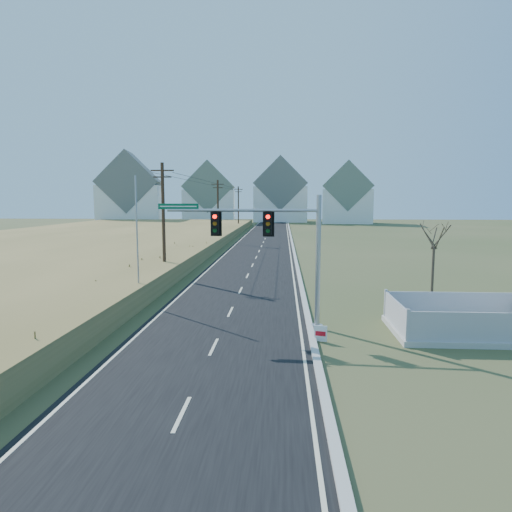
{
  "coord_description": "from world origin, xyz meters",
  "views": [
    {
      "loc": [
        2.84,
        -20.19,
        6.1
      ],
      "look_at": [
        1.53,
        1.88,
        3.4
      ],
      "focal_mm": 32.0,
      "sensor_mm": 36.0,
      "label": 1
    }
  ],
  "objects": [
    {
      "name": "curb",
      "position": [
        4.15,
        50.0,
        0.09
      ],
      "size": [
        0.3,
        180.0,
        0.18
      ],
      "primitive_type": "cube",
      "color": "#B2AFA8",
      "rests_on": "ground"
    },
    {
      "name": "road",
      "position": [
        0.0,
        50.0,
        0.03
      ],
      "size": [
        8.0,
        180.0,
        0.06
      ],
      "primitive_type": "cube",
      "color": "black",
      "rests_on": "ground"
    },
    {
      "name": "fence_enclosure",
      "position": [
        11.24,
        0.76,
        0.29
      ],
      "size": [
        6.66,
        4.57,
        1.52
      ],
      "rotation": [
        0.0,
        0.0,
        -0.01
      ],
      "color": "#B7B5AD",
      "rests_on": "ground"
    },
    {
      "name": "reed_marsh",
      "position": [
        -24.0,
        40.0,
        0.65
      ],
      "size": [
        38.0,
        110.0,
        1.3
      ],
      "primitive_type": "cube",
      "color": "#A9894C",
      "rests_on": "ground"
    },
    {
      "name": "condo_nnw",
      "position": [
        -18.0,
        108.0,
        6.94
      ],
      "size": [
        14.93,
        11.17,
        17.03
      ],
      "rotation": [
        0.0,
        0.0,
        0.07
      ],
      "color": "white",
      "rests_on": "ground"
    },
    {
      "name": "condo_nw",
      "position": [
        -38.0,
        100.0,
        7.7
      ],
      "size": [
        17.69,
        13.38,
        19.05
      ],
      "rotation": [
        0.0,
        0.0,
        0.14
      ],
      "color": "white",
      "rests_on": "ground"
    },
    {
      "name": "traffic_signal_mast",
      "position": [
        2.68,
        1.34,
        3.99
      ],
      "size": [
        7.98,
        0.8,
        6.36
      ],
      "rotation": [
        0.0,
        0.0,
        -0.06
      ],
      "color": "#9EA0A5",
      "rests_on": "ground"
    },
    {
      "name": "ground",
      "position": [
        0.0,
        0.0,
        0.0
      ],
      "size": [
        260.0,
        260.0,
        0.0
      ],
      "primitive_type": "plane",
      "color": "#3A4A24",
      "rests_on": "ground"
    },
    {
      "name": "condo_n",
      "position": [
        2.0,
        112.0,
        7.61
      ],
      "size": [
        15.27,
        10.2,
        18.54
      ],
      "color": "white",
      "rests_on": "ground"
    },
    {
      "name": "utility_pole_far",
      "position": [
        -6.5,
        75.0,
        4.68
      ],
      "size": [
        1.8,
        0.26,
        9.0
      ],
      "color": "#422D1E",
      "rests_on": "ground"
    },
    {
      "name": "bare_tree",
      "position": [
        11.71,
        7.03,
        4.14
      ],
      "size": [
        1.94,
        1.94,
        5.14
      ],
      "color": "#4C3F33",
      "rests_on": "ground"
    },
    {
      "name": "condo_ne",
      "position": [
        20.0,
        104.0,
        6.84
      ],
      "size": [
        14.12,
        10.51,
        16.52
      ],
      "rotation": [
        0.0,
        0.0,
        -0.1
      ],
      "color": "white",
      "rests_on": "ground"
    },
    {
      "name": "utility_pole_mid",
      "position": [
        -6.5,
        45.0,
        4.68
      ],
      "size": [
        1.8,
        0.26,
        9.0
      ],
      "color": "#422D1E",
      "rests_on": "ground"
    },
    {
      "name": "open_sign",
      "position": [
        4.5,
        -0.86,
        0.37
      ],
      "size": [
        0.56,
        0.19,
        0.7
      ],
      "rotation": [
        0.0,
        0.0,
        -0.26
      ],
      "color": "white",
      "rests_on": "ground"
    },
    {
      "name": "utility_pole_near",
      "position": [
        -6.5,
        15.0,
        4.68
      ],
      "size": [
        1.8,
        0.26,
        9.0
      ],
      "color": "#422D1E",
      "rests_on": "ground"
    },
    {
      "name": "flagpole",
      "position": [
        -5.59,
        5.65,
        3.0
      ],
      "size": [
        0.34,
        0.34,
        7.52
      ],
      "color": "#B7B5AD",
      "rests_on": "ground"
    }
  ]
}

